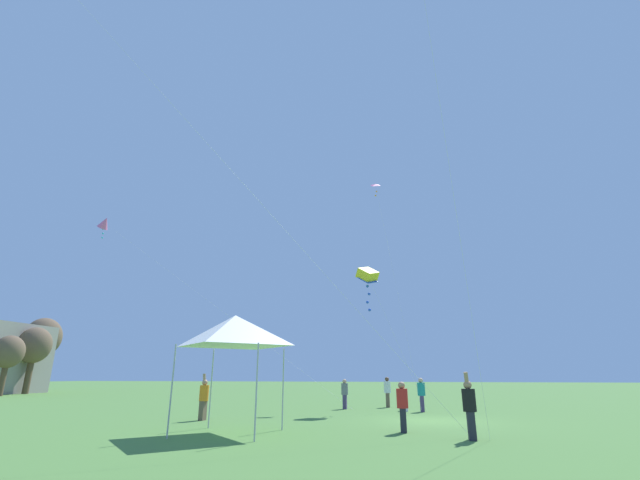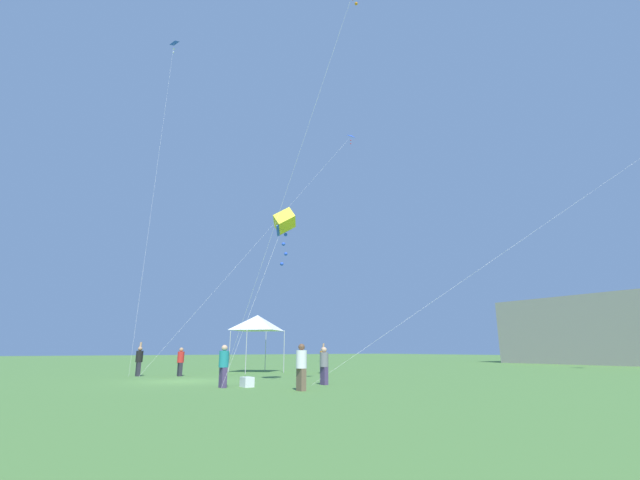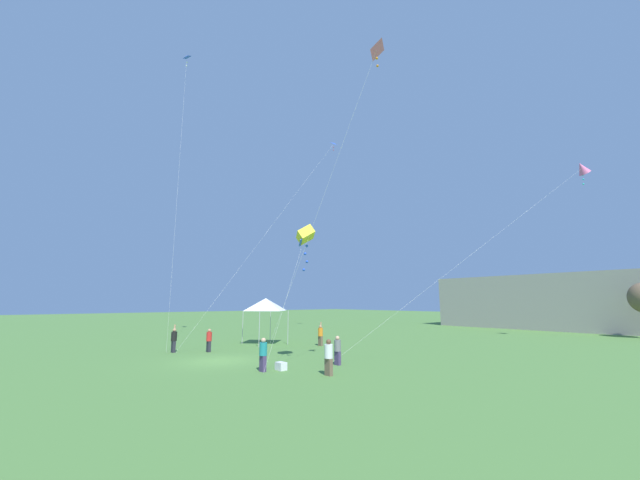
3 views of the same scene
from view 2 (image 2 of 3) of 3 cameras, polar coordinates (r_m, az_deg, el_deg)
ground_plane at (r=23.38m, az=-18.01°, el=-17.48°), size 220.00×220.00×0.00m
tree_near_right at (r=60.42m, az=35.99°, el=-8.98°), size 3.07×3.07×6.20m
festival_tent at (r=31.26m, az=-8.34°, el=-10.88°), size 3.15×3.15×3.91m
cooler_box at (r=19.19m, az=-9.71°, el=-18.16°), size 0.60×0.41×0.41m
person_white_shirt at (r=17.21m, az=-2.50°, el=-16.33°), size 0.41×0.41×1.75m
person_orange_shirt at (r=29.22m, az=0.40°, el=-15.57°), size 0.40×0.40×1.93m
person_red_shirt at (r=27.72m, az=-18.10°, el=-15.05°), size 0.39×0.39×1.65m
person_black_shirt at (r=28.58m, az=-22.98°, el=-14.47°), size 0.40×0.40×1.96m
person_grey_shirt at (r=20.09m, az=0.55°, el=-16.24°), size 0.39×0.39×1.64m
person_teal_shirt at (r=19.02m, az=-12.72°, el=-15.88°), size 0.41×0.41×1.72m
kite_yellow_box_0 at (r=20.93m, az=-4.75°, el=2.35°), size 1.44×3.68×8.21m
kite_blue_delta_3 at (r=47.59m, az=3.96°, el=13.40°), size 6.25×21.12×24.43m
kite_blue_delta_4 at (r=44.47m, az=-18.95°, el=23.41°), size 7.59×2.53×28.94m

